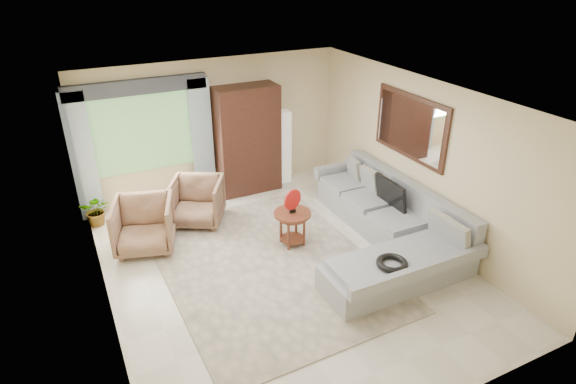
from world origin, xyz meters
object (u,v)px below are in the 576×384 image
sectional_sofa (387,229)px  armoire (248,140)px  floor_lamp (284,147)px  potted_plant (97,210)px  coffee_table (292,228)px  tv_screen (391,193)px  armchair_left (144,225)px  armchair_right (197,202)px

sectional_sofa → armoire: 3.24m
sectional_sofa → floor_lamp: size_ratio=2.31×
potted_plant → floor_lamp: size_ratio=0.37×
coffee_table → armoire: armoire is taller
tv_screen → coffee_table: 1.74m
coffee_table → floor_lamp: bearing=67.4°
potted_plant → sectional_sofa: bearing=-33.7°
sectional_sofa → floor_lamp: 3.03m
tv_screen → potted_plant: (-4.41, 2.42, -0.44)m
armoire → floor_lamp: size_ratio=1.40×
potted_plant → coffee_table: bearing=-37.3°
armchair_left → floor_lamp: (3.11, 1.34, 0.33)m
floor_lamp → armchair_right: bearing=-157.0°
sectional_sofa → tv_screen: tv_screen is taller
armchair_right → potted_plant: bearing=-174.7°
sectional_sofa → armoire: bearing=113.1°
armoire → armchair_left: bearing=-150.9°
floor_lamp → armchair_left: bearing=-156.6°
tv_screen → armoire: armoire is taller
armchair_left → armoire: 2.71m
sectional_sofa → floor_lamp: floor_lamp is taller
coffee_table → floor_lamp: floor_lamp is taller
tv_screen → armchair_left: tv_screen is taller
coffee_table → armoire: size_ratio=0.28×
coffee_table → armchair_right: armchair_right is taller
coffee_table → potted_plant: (-2.75, 2.10, -0.03)m
armchair_left → potted_plant: armchair_left is taller
sectional_sofa → tv_screen: size_ratio=4.68×
armchair_right → floor_lamp: (2.11, 0.89, 0.35)m
coffee_table → armchair_left: armchair_left is taller
armoire → potted_plant: bearing=-177.3°
tv_screen → armoire: bearing=120.4°
tv_screen → coffee_table: tv_screen is taller
coffee_table → floor_lamp: size_ratio=0.40×
sectional_sofa → potted_plant: sectional_sofa is taller
sectional_sofa → armoire: (-1.23, 2.90, 0.77)m
armchair_left → armchair_right: size_ratio=1.05×
armchair_left → floor_lamp: size_ratio=0.61×
coffee_table → armchair_left: bearing=156.0°
potted_plant → armoire: armoire is taller
floor_lamp → potted_plant: bearing=-176.9°
armchair_left → floor_lamp: 3.40m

